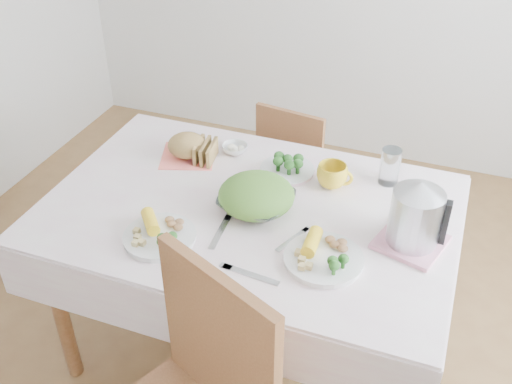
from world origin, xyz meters
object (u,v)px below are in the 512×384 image
(dining_table, at_px, (250,283))
(chair_far, at_px, (302,158))
(salad_bowl, at_px, (256,203))
(dinner_plate_left, at_px, (160,237))
(electric_kettle, at_px, (416,216))
(dinner_plate_right, at_px, (324,259))
(yellow_mug, at_px, (332,176))

(dining_table, relative_size, chair_far, 1.74)
(salad_bowl, distance_m, dinner_plate_left, 0.37)
(dinner_plate_left, relative_size, electric_kettle, 1.05)
(chair_far, xyz_separation_m, dinner_plate_right, (0.38, -1.05, 0.31))
(yellow_mug, relative_size, electric_kettle, 0.50)
(electric_kettle, bearing_deg, dining_table, 175.01)
(dinner_plate_left, bearing_deg, electric_kettle, 18.91)
(yellow_mug, bearing_deg, dinner_plate_left, -131.98)
(dining_table, relative_size, dinner_plate_left, 5.55)
(salad_bowl, distance_m, electric_kettle, 0.57)
(dining_table, relative_size, yellow_mug, 11.71)
(dining_table, bearing_deg, dinner_plate_right, -30.29)
(dinner_plate_left, bearing_deg, dining_table, 52.22)
(dining_table, distance_m, salad_bowl, 0.42)
(dining_table, height_order, dinner_plate_left, dinner_plate_left)
(dinner_plate_left, xyz_separation_m, yellow_mug, (0.47, 0.52, 0.04))
(salad_bowl, relative_size, dinner_plate_right, 0.99)
(chair_far, distance_m, dinner_plate_left, 1.19)
(dining_table, xyz_separation_m, dinner_plate_left, (-0.22, -0.28, 0.40))
(salad_bowl, height_order, dinner_plate_left, salad_bowl)
(dining_table, xyz_separation_m, salad_bowl, (0.03, -0.01, 0.42))
(salad_bowl, relative_size, yellow_mug, 2.18)
(dinner_plate_left, distance_m, dinner_plate_right, 0.56)
(salad_bowl, xyz_separation_m, electric_kettle, (0.56, 0.00, 0.09))
(dinner_plate_left, height_order, electric_kettle, electric_kettle)
(dinner_plate_right, height_order, yellow_mug, yellow_mug)
(dinner_plate_left, xyz_separation_m, electric_kettle, (0.81, 0.28, 0.11))
(dining_table, height_order, electric_kettle, electric_kettle)
(dinner_plate_right, xyz_separation_m, yellow_mug, (-0.09, 0.44, 0.04))
(chair_far, distance_m, yellow_mug, 0.76)
(chair_far, height_order, dinner_plate_right, chair_far)
(dinner_plate_left, height_order, dinner_plate_right, same)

